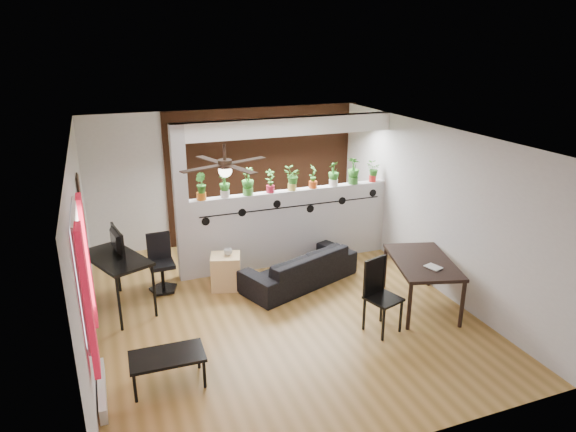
% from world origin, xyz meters
% --- Properties ---
extents(room_shell, '(6.30, 7.10, 2.90)m').
position_xyz_m(room_shell, '(0.00, 0.00, 1.30)').
color(room_shell, olive).
rests_on(room_shell, ground).
extents(partition_wall, '(3.60, 0.18, 1.35)m').
position_xyz_m(partition_wall, '(0.80, 1.50, 0.68)').
color(partition_wall, '#BCBCC1').
rests_on(partition_wall, ground).
extents(ceiling_header, '(3.60, 0.18, 0.30)m').
position_xyz_m(ceiling_header, '(0.80, 1.50, 2.45)').
color(ceiling_header, white).
rests_on(ceiling_header, room_shell).
extents(pier_column, '(0.22, 0.20, 2.60)m').
position_xyz_m(pier_column, '(-1.11, 1.50, 1.30)').
color(pier_column, '#BCBCC1').
rests_on(pier_column, ground).
extents(brick_panel, '(3.90, 0.05, 2.60)m').
position_xyz_m(brick_panel, '(0.80, 2.97, 1.30)').
color(brick_panel, '#A95831').
rests_on(brick_panel, ground).
extents(vine_decal, '(3.31, 0.01, 0.30)m').
position_xyz_m(vine_decal, '(0.80, 1.40, 1.08)').
color(vine_decal, black).
rests_on(vine_decal, partition_wall).
extents(window_assembly, '(0.09, 1.30, 1.55)m').
position_xyz_m(window_assembly, '(-2.56, -1.20, 1.51)').
color(window_assembly, white).
rests_on(window_assembly, room_shell).
extents(baseboard_heater, '(0.08, 1.00, 0.18)m').
position_xyz_m(baseboard_heater, '(-2.54, -1.20, 0.09)').
color(baseboard_heater, silver).
rests_on(baseboard_heater, ground).
extents(corkboard, '(0.03, 0.60, 0.45)m').
position_xyz_m(corkboard, '(-2.58, 0.95, 1.35)').
color(corkboard, olive).
rests_on(corkboard, room_shell).
extents(framed_art, '(0.03, 0.34, 0.44)m').
position_xyz_m(framed_art, '(-2.58, 0.90, 1.85)').
color(framed_art, '#8C7259').
rests_on(framed_art, room_shell).
extents(ceiling_fan, '(1.19, 1.19, 0.43)m').
position_xyz_m(ceiling_fan, '(-0.80, -0.30, 2.31)').
color(ceiling_fan, black).
rests_on(ceiling_fan, room_shell).
extents(potted_plant_0, '(0.25, 0.28, 0.44)m').
position_xyz_m(potted_plant_0, '(-0.78, 1.50, 1.58)').
color(potted_plant_0, '#C56417').
rests_on(potted_plant_0, partition_wall).
extents(potted_plant_1, '(0.27, 0.26, 0.42)m').
position_xyz_m(potted_plant_1, '(-0.39, 1.50, 1.57)').
color(potted_plant_1, silver).
rests_on(potted_plant_1, partition_wall).
extents(potted_plant_2, '(0.29, 0.31, 0.46)m').
position_xyz_m(potted_plant_2, '(0.01, 1.50, 1.59)').
color(potted_plant_2, '#458F34').
rests_on(potted_plant_2, partition_wall).
extents(potted_plant_3, '(0.21, 0.17, 0.40)m').
position_xyz_m(potted_plant_3, '(0.41, 1.50, 1.56)').
color(potted_plant_3, '#B21C34').
rests_on(potted_plant_3, partition_wall).
extents(potted_plant_4, '(0.24, 0.22, 0.41)m').
position_xyz_m(potted_plant_4, '(0.80, 1.50, 1.57)').
color(potted_plant_4, gold).
rests_on(potted_plant_4, partition_wall).
extents(potted_plant_5, '(0.26, 0.27, 0.42)m').
position_xyz_m(potted_plant_5, '(1.20, 1.50, 1.57)').
color(potted_plant_5, '#D85019').
rests_on(potted_plant_5, partition_wall).
extents(potted_plant_6, '(0.29, 0.27, 0.44)m').
position_xyz_m(potted_plant_6, '(1.59, 1.50, 1.58)').
color(potted_plant_6, white).
rests_on(potted_plant_6, partition_wall).
extents(potted_plant_7, '(0.32, 0.33, 0.48)m').
position_xyz_m(potted_plant_7, '(1.99, 1.50, 1.60)').
color(potted_plant_7, '#38812F').
rests_on(potted_plant_7, partition_wall).
extents(potted_plant_8, '(0.23, 0.23, 0.37)m').
position_xyz_m(potted_plant_8, '(2.38, 1.50, 1.55)').
color(potted_plant_8, red).
rests_on(potted_plant_8, partition_wall).
extents(sofa, '(2.03, 1.36, 0.55)m').
position_xyz_m(sofa, '(0.61, 0.65, 0.28)').
color(sofa, black).
rests_on(sofa, ground).
extents(cube_shelf, '(0.56, 0.52, 0.57)m').
position_xyz_m(cube_shelf, '(-0.56, 0.91, 0.28)').
color(cube_shelf, tan).
rests_on(cube_shelf, ground).
extents(cup, '(0.15, 0.15, 0.10)m').
position_xyz_m(cup, '(-0.51, 0.91, 0.62)').
color(cup, gray).
rests_on(cup, cube_shelf).
extents(computer_desk, '(1.04, 1.33, 0.85)m').
position_xyz_m(computer_desk, '(-2.21, 0.78, 0.77)').
color(computer_desk, black).
rests_on(computer_desk, ground).
extents(monitor, '(0.37, 0.12, 0.20)m').
position_xyz_m(monitor, '(-2.21, 0.93, 0.96)').
color(monitor, black).
rests_on(monitor, computer_desk).
extents(office_chair, '(0.48, 0.48, 0.92)m').
position_xyz_m(office_chair, '(-1.54, 1.22, 0.41)').
color(office_chair, black).
rests_on(office_chair, ground).
extents(dining_table, '(1.17, 1.54, 0.75)m').
position_xyz_m(dining_table, '(2.02, -0.69, 0.67)').
color(dining_table, black).
rests_on(dining_table, ground).
extents(book, '(0.22, 0.26, 0.02)m').
position_xyz_m(book, '(1.92, -0.99, 0.76)').
color(book, gray).
rests_on(book, dining_table).
extents(folding_chair, '(0.52, 0.52, 1.03)m').
position_xyz_m(folding_chair, '(1.10, -1.02, 0.61)').
color(folding_chair, black).
rests_on(folding_chair, ground).
extents(coffee_table, '(0.86, 0.50, 0.40)m').
position_xyz_m(coffee_table, '(-1.80, -1.25, 0.35)').
color(coffee_table, black).
rests_on(coffee_table, ground).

